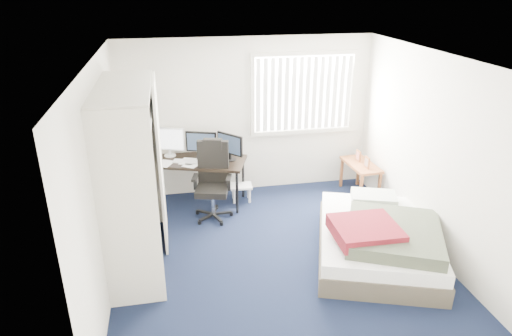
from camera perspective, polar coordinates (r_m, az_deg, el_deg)
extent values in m
plane|color=black|center=(5.97, 2.60, -10.94)|extent=(4.20, 4.20, 0.00)
plane|color=silver|center=(7.32, -1.08, 6.41)|extent=(4.00, 0.00, 4.00)
plane|color=silver|center=(3.62, 10.90, -12.43)|extent=(4.00, 0.00, 4.00)
plane|color=silver|center=(5.30, -18.67, -1.41)|extent=(0.00, 4.20, 4.20)
plane|color=silver|center=(6.15, 21.26, 1.56)|extent=(0.00, 4.20, 4.20)
plane|color=white|center=(5.04, 3.11, 13.45)|extent=(4.20, 4.20, 0.00)
cube|color=white|center=(7.42, 5.88, 9.31)|extent=(1.60, 0.02, 1.20)
cube|color=beige|center=(7.27, 6.16, 14.09)|extent=(1.72, 0.06, 0.06)
cube|color=beige|center=(7.56, 5.76, 4.61)|extent=(1.72, 0.06, 0.06)
cube|color=white|center=(7.36, 6.02, 9.20)|extent=(1.60, 0.04, 1.16)
cube|color=beige|center=(4.79, -15.67, -5.68)|extent=(0.60, 0.04, 2.20)
cube|color=beige|center=(6.43, -14.71, 1.87)|extent=(0.60, 0.04, 2.20)
cube|color=beige|center=(5.26, -16.35, 9.65)|extent=(0.60, 1.80, 0.04)
cube|color=beige|center=(5.35, -15.90, 5.70)|extent=(0.56, 1.74, 0.03)
cylinder|color=silver|center=(5.39, -15.77, 4.48)|extent=(0.03, 1.72, 0.03)
cube|color=#26262B|center=(5.45, -15.33, -0.33)|extent=(0.38, 1.10, 0.90)
cube|color=beige|center=(6.00, -11.86, 0.60)|extent=(0.03, 0.90, 2.20)
cube|color=white|center=(4.89, -16.41, 5.70)|extent=(0.38, 0.30, 0.24)
cube|color=gray|center=(5.37, -16.01, 7.13)|extent=(0.34, 0.28, 0.22)
cube|color=black|center=(7.06, -7.37, 0.84)|extent=(1.59, 1.11, 0.04)
cylinder|color=black|center=(7.16, -12.96, -2.40)|extent=(0.04, 0.04, 0.68)
cylinder|color=black|center=(7.64, -11.55, -0.64)|extent=(0.04, 0.04, 0.68)
cylinder|color=black|center=(6.82, -2.38, -3.11)|extent=(0.04, 0.04, 0.68)
cylinder|color=black|center=(7.32, -1.62, -1.21)|extent=(0.04, 0.04, 0.68)
cube|color=white|center=(7.19, -10.85, 3.58)|extent=(0.48, 0.19, 0.36)
cube|color=white|center=(7.19, -10.85, 3.58)|extent=(0.43, 0.15, 0.31)
cube|color=black|center=(7.06, -6.86, 3.28)|extent=(0.46, 0.18, 0.32)
cube|color=#1E2838|center=(7.06, -6.86, 3.28)|extent=(0.41, 0.14, 0.27)
cube|color=black|center=(6.92, -3.28, 3.02)|extent=(0.46, 0.18, 0.32)
cube|color=#1E2838|center=(6.92, -3.28, 3.02)|extent=(0.41, 0.14, 0.27)
cube|color=white|center=(7.00, -8.73, 0.82)|extent=(0.42, 0.26, 0.02)
cube|color=black|center=(6.93, -6.42, 0.73)|extent=(0.09, 0.11, 0.02)
cylinder|color=silver|center=(6.91, -5.18, 1.34)|extent=(0.08, 0.08, 0.16)
cube|color=white|center=(7.05, -7.38, 1.00)|extent=(0.37, 0.36, 0.00)
cube|color=black|center=(6.85, -5.37, -5.74)|extent=(0.66, 0.66, 0.11)
cylinder|color=silver|center=(6.76, -5.43, -4.32)|extent=(0.05, 0.05, 0.36)
cube|color=black|center=(6.67, -5.49, -2.73)|extent=(0.55, 0.55, 0.09)
cube|color=black|center=(6.71, -5.36, 0.84)|extent=(0.46, 0.20, 0.64)
cube|color=black|center=(6.62, -5.45, 3.03)|extent=(0.29, 0.17, 0.15)
cube|color=black|center=(6.63, -7.65, -1.18)|extent=(0.12, 0.26, 0.04)
cube|color=black|center=(6.56, -3.43, -1.27)|extent=(0.12, 0.26, 0.04)
cube|color=white|center=(7.23, -1.86, -2.25)|extent=(0.35, 0.29, 0.03)
cylinder|color=white|center=(7.20, -2.75, -3.55)|extent=(0.04, 0.04, 0.24)
cylinder|color=white|center=(7.36, -2.85, -2.94)|extent=(0.04, 0.04, 0.24)
cylinder|color=white|center=(7.22, -0.81, -3.46)|extent=(0.04, 0.04, 0.24)
cylinder|color=white|center=(7.38, -0.95, -2.85)|extent=(0.04, 0.04, 0.24)
cube|color=brown|center=(7.53, 13.00, 0.41)|extent=(0.45, 0.81, 0.04)
cube|color=brown|center=(7.28, 12.98, -2.72)|extent=(0.04, 0.04, 0.50)
cube|color=brown|center=(7.85, 10.63, -0.58)|extent=(0.04, 0.04, 0.50)
cube|color=brown|center=(7.43, 15.14, -2.42)|extent=(0.04, 0.04, 0.50)
cube|color=brown|center=(7.99, 12.68, -0.34)|extent=(0.04, 0.04, 0.50)
cube|color=brown|center=(7.34, 13.70, 0.69)|extent=(0.03, 0.14, 0.18)
cube|color=brown|center=(7.58, 12.67, 1.51)|extent=(0.03, 0.14, 0.18)
cube|color=#443D31|center=(6.11, 14.76, -9.52)|extent=(1.98, 2.27, 0.25)
cube|color=white|center=(6.01, 14.95, -7.90)|extent=(1.93, 2.22, 0.17)
cube|color=#B6BDAE|center=(6.53, 14.49, -3.72)|extent=(0.70, 0.57, 0.14)
cube|color=#3D4332|center=(5.74, 16.85, -7.90)|extent=(1.48, 1.53, 0.18)
cube|color=maroon|center=(5.57, 13.49, -7.62)|extent=(0.76, 0.71, 0.16)
cube|color=#B07B58|center=(5.71, -13.82, -11.78)|extent=(0.42, 0.36, 0.28)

